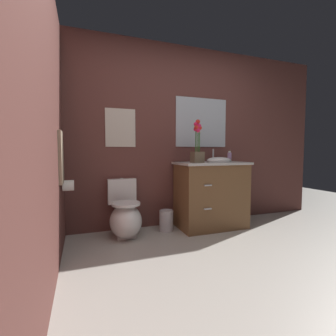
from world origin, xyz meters
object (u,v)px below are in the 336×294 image
object	(u,v)px
flower_vase	(219,116)
wall_poster	(99,55)
toilet	(85,224)
vanity_cabinet	(254,215)
soap_bottle	(263,134)
trash_bin	(170,246)
wall_mirror	(267,51)
lotion_bottle	(278,133)

from	to	relation	value
flower_vase	wall_poster	distance (m)	1.11
toilet	vanity_cabinet	bearing A→B (deg)	-1.24
flower_vase	soap_bottle	bearing A→B (deg)	-13.10
vanity_cabinet	trash_bin	bearing A→B (deg)	170.87
flower_vase	trash_bin	size ratio (longest dim) A/B	2.02
soap_bottle	wall_poster	size ratio (longest dim) A/B	0.42
soap_bottle	wall_poster	bearing A→B (deg)	163.16
soap_bottle	wall_mirror	distance (m)	0.62
flower_vase	wall_mirror	bearing A→B (deg)	54.88
trash_bin	wall_poster	xyz separation A→B (m)	(-0.63, 0.20, 1.30)
trash_bin	soap_bottle	bearing A→B (deg)	-16.15
toilet	soap_bottle	distance (m)	1.47
lotion_bottle	wall_poster	xyz separation A→B (m)	(-1.34, 0.29, 0.48)
soap_bottle	trash_bin	bearing A→B (deg)	163.85
lotion_bottle	trash_bin	bearing A→B (deg)	172.45
lotion_bottle	vanity_cabinet	bearing A→B (deg)	-179.94
soap_bottle	toilet	bearing A→B (deg)	174.74
soap_bottle	wall_mirror	world-z (taller)	wall_mirror
vanity_cabinet	trash_bin	size ratio (longest dim) A/B	3.92
toilet	lotion_bottle	distance (m)	1.52
wall_mirror	flower_vase	bearing A→B (deg)	-125.12
wall_poster	flower_vase	bearing A→B (deg)	-17.88
vanity_cabinet	wall_poster	world-z (taller)	wall_poster
wall_poster	soap_bottle	bearing A→B (deg)	-16.84
toilet	vanity_cabinet	xyz separation A→B (m)	(1.22, -0.03, 0.21)
vanity_cabinet	wall_mirror	xyz separation A→B (m)	(-0.00, 0.29, 1.00)
flower_vase	wall_mirror	size ratio (longest dim) A/B	0.69
soap_bottle	lotion_bottle	world-z (taller)	soap_bottle
trash_bin	wall_poster	distance (m)	1.46
soap_bottle	wall_mirror	size ratio (longest dim) A/B	0.23
vanity_cabinet	flower_vase	size ratio (longest dim) A/B	1.94
vanity_cabinet	soap_bottle	world-z (taller)	soap_bottle
lotion_bottle	wall_poster	size ratio (longest dim) A/B	0.40
soap_bottle	trash_bin	world-z (taller)	soap_bottle
soap_bottle	trash_bin	distance (m)	1.06
soap_bottle	wall_mirror	bearing A→B (deg)	98.37
trash_bin	wall_poster	size ratio (longest dim) A/B	0.62
lotion_bottle	trash_bin	distance (m)	1.09
flower_vase	lotion_bottle	size ratio (longest dim) A/B	3.14
toilet	wall_poster	bearing A→B (deg)	90.00
toilet	flower_vase	distance (m)	1.28
flower_vase	wall_poster	xyz separation A→B (m)	(-0.99, 0.32, 0.38)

